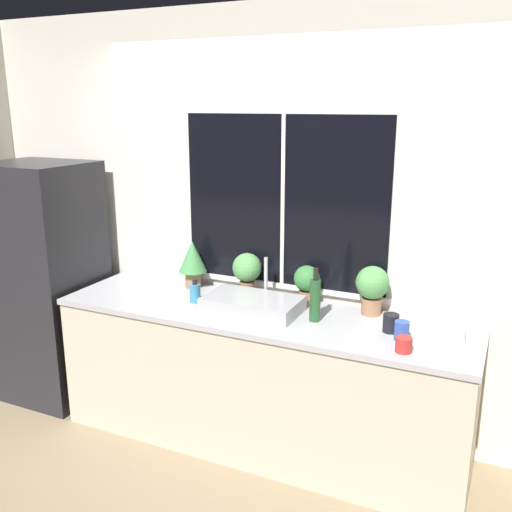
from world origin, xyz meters
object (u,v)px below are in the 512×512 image
object	(u,v)px
soap_bottle	(195,293)
mug_red	(404,345)
mug_blue	(402,331)
potted_plant_far_right	(372,286)
potted_plant_far_left	(193,259)
refrigerator	(46,282)
sink	(253,304)
mug_white	(458,336)
mug_black	(391,323)
potted_plant_center_left	(247,270)
bottle_tall	(315,299)
potted_plant_center_right	(307,282)

from	to	relation	value
soap_bottle	mug_red	bearing A→B (deg)	-8.59
soap_bottle	mug_blue	world-z (taller)	soap_bottle
potted_plant_far_right	mug_red	distance (m)	0.56
potted_plant_far_left	soap_bottle	xyz separation A→B (m)	(0.17, -0.26, -0.13)
refrigerator	potted_plant_far_right	size ratio (longest dim) A/B	5.79
soap_bottle	sink	bearing A→B (deg)	1.01
potted_plant_far_left	mug_white	bearing A→B (deg)	-7.74
mug_blue	potted_plant_far_right	bearing A→B (deg)	127.41
sink	potted_plant_far_left	bearing A→B (deg)	156.06
potted_plant_far_right	mug_blue	world-z (taller)	potted_plant_far_right
mug_black	mug_red	size ratio (longest dim) A/B	1.21
mug_red	potted_plant_center_left	bearing A→B (deg)	157.26
sink	potted_plant_center_left	distance (m)	0.32
potted_plant_far_left	mug_black	bearing A→B (deg)	-9.21
soap_bottle	mug_black	bearing A→B (deg)	1.54
sink	mug_black	distance (m)	0.83
soap_bottle	mug_white	size ratio (longest dim) A/B	1.75
potted_plant_far_left	soap_bottle	size ratio (longest dim) A/B	2.15
bottle_tall	mug_black	distance (m)	0.44
mug_red	mug_white	bearing A→B (deg)	43.35
mug_blue	mug_black	size ratio (longest dim) A/B	1.02
potted_plant_center_right	mug_blue	world-z (taller)	potted_plant_center_right
potted_plant_far_right	mug_blue	distance (m)	0.42
potted_plant_far_left	bottle_tall	bearing A→B (deg)	-14.29
mug_white	mug_red	xyz separation A→B (m)	(-0.24, -0.22, -0.00)
potted_plant_far_right	soap_bottle	world-z (taller)	potted_plant_far_right
mug_black	potted_plant_center_right	bearing A→B (deg)	158.49
mug_black	potted_plant_far_right	bearing A→B (deg)	126.00
potted_plant_center_right	mug_white	distance (m)	0.97
potted_plant_center_right	potted_plant_far_right	world-z (taller)	potted_plant_far_right
sink	soap_bottle	bearing A→B (deg)	-178.99
potted_plant_center_right	mug_blue	xyz separation A→B (m)	(0.65, -0.32, -0.10)
potted_plant_center_left	potted_plant_center_right	size ratio (longest dim) A/B	1.14
mug_white	potted_plant_center_right	bearing A→B (deg)	165.62
mug_blue	potted_plant_center_right	bearing A→B (deg)	154.21
potted_plant_far_right	mug_blue	size ratio (longest dim) A/B	2.83
potted_plant_far_left	mug_red	distance (m)	1.59
sink	mug_blue	bearing A→B (deg)	-3.93
soap_bottle	mug_red	distance (m)	1.36
mug_red	soap_bottle	bearing A→B (deg)	171.41
refrigerator	potted_plant_far_left	size ratio (longest dim) A/B	5.26
refrigerator	potted_plant_far_right	distance (m)	2.33
mug_white	refrigerator	bearing A→B (deg)	-179.11
bottle_tall	mug_blue	bearing A→B (deg)	-7.75
refrigerator	mug_blue	bearing A→B (deg)	-0.75
potted_plant_center_left	mug_red	bearing A→B (deg)	-22.74
mug_white	mug_blue	bearing A→B (deg)	-164.55
soap_bottle	mug_black	xyz separation A→B (m)	(1.23, 0.03, -0.01)
potted_plant_center_left	mug_white	size ratio (longest dim) A/B	3.29
potted_plant_center_left	mug_red	world-z (taller)	potted_plant_center_left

